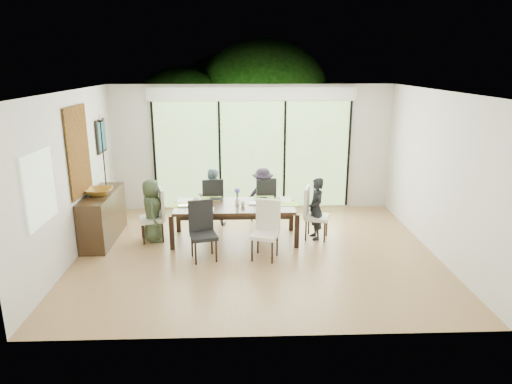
{
  "coord_description": "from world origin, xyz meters",
  "views": [
    {
      "loc": [
        -0.27,
        -7.23,
        3.13
      ],
      "look_at": [
        0.0,
        0.25,
        1.0
      ],
      "focal_mm": 32.0,
      "sensor_mm": 36.0,
      "label": 1
    }
  ],
  "objects_px": {
    "cup_c": "(278,200)",
    "sideboard": "(103,216)",
    "person_left_end": "(152,211)",
    "chair_right_end": "(317,213)",
    "chair_near_left": "(203,231)",
    "person_far_left": "(212,197)",
    "person_far_right": "(263,196)",
    "chair_left_end": "(151,215)",
    "chair_far_left": "(212,201)",
    "cup_a": "(196,200)",
    "laptop": "(187,206)",
    "bowl": "(99,192)",
    "chair_far_right": "(263,200)",
    "chair_near_right": "(265,231)",
    "vase": "(237,201)",
    "person_right_end": "(316,209)",
    "table_top": "(235,206)"
  },
  "relations": [
    {
      "from": "person_far_right",
      "to": "laptop",
      "type": "height_order",
      "value": "person_far_right"
    },
    {
      "from": "chair_far_left",
      "to": "cup_a",
      "type": "height_order",
      "value": "chair_far_left"
    },
    {
      "from": "chair_far_left",
      "to": "cup_a",
      "type": "xyz_separation_m",
      "value": [
        -0.25,
        -0.7,
        0.22
      ]
    },
    {
      "from": "table_top",
      "to": "chair_left_end",
      "type": "xyz_separation_m",
      "value": [
        -1.5,
        0.0,
        -0.15
      ]
    },
    {
      "from": "cup_a",
      "to": "laptop",
      "type": "bearing_deg",
      "value": -120.96
    },
    {
      "from": "sideboard",
      "to": "bowl",
      "type": "xyz_separation_m",
      "value": [
        0.0,
        -0.1,
        0.5
      ]
    },
    {
      "from": "chair_left_end",
      "to": "chair_far_left",
      "type": "xyz_separation_m",
      "value": [
        1.05,
        0.85,
        0.0
      ]
    },
    {
      "from": "chair_near_left",
      "to": "vase",
      "type": "xyz_separation_m",
      "value": [
        0.55,
        0.92,
        0.23
      ]
    },
    {
      "from": "cup_a",
      "to": "bowl",
      "type": "height_order",
      "value": "bowl"
    },
    {
      "from": "cup_a",
      "to": "cup_c",
      "type": "xyz_separation_m",
      "value": [
        1.5,
        -0.05,
        0.0
      ]
    },
    {
      "from": "person_left_end",
      "to": "chair_near_left",
      "type": "bearing_deg",
      "value": -140.14
    },
    {
      "from": "person_far_right",
      "to": "vase",
      "type": "distance_m",
      "value": 0.94
    },
    {
      "from": "chair_near_left",
      "to": "person_left_end",
      "type": "relative_size",
      "value": 0.85
    },
    {
      "from": "chair_left_end",
      "to": "person_far_right",
      "type": "distance_m",
      "value": 2.21
    },
    {
      "from": "chair_near_left",
      "to": "cup_a",
      "type": "distance_m",
      "value": 1.06
    },
    {
      "from": "cup_c",
      "to": "sideboard",
      "type": "relative_size",
      "value": 0.07
    },
    {
      "from": "person_left_end",
      "to": "cup_c",
      "type": "height_order",
      "value": "person_left_end"
    },
    {
      "from": "chair_near_left",
      "to": "person_far_left",
      "type": "bearing_deg",
      "value": 73.0
    },
    {
      "from": "chair_far_right",
      "to": "chair_near_right",
      "type": "xyz_separation_m",
      "value": [
        -0.05,
        -1.72,
        0.0
      ]
    },
    {
      "from": "chair_left_end",
      "to": "laptop",
      "type": "relative_size",
      "value": 3.33
    },
    {
      "from": "chair_right_end",
      "to": "person_left_end",
      "type": "bearing_deg",
      "value": 107.07
    },
    {
      "from": "person_left_end",
      "to": "chair_right_end",
      "type": "bearing_deg",
      "value": -98.54
    },
    {
      "from": "person_left_end",
      "to": "cup_a",
      "type": "relative_size",
      "value": 10.4
    },
    {
      "from": "chair_near_right",
      "to": "person_far_right",
      "type": "xyz_separation_m",
      "value": [
        0.05,
        1.7,
        0.08
      ]
    },
    {
      "from": "chair_near_right",
      "to": "bowl",
      "type": "relative_size",
      "value": 2.09
    },
    {
      "from": "person_right_end",
      "to": "sideboard",
      "type": "height_order",
      "value": "person_right_end"
    },
    {
      "from": "chair_far_left",
      "to": "person_right_end",
      "type": "height_order",
      "value": "person_right_end"
    },
    {
      "from": "person_right_end",
      "to": "chair_far_left",
      "type": "bearing_deg",
      "value": -122.41
    },
    {
      "from": "laptop",
      "to": "bowl",
      "type": "bearing_deg",
      "value": 170.67
    },
    {
      "from": "chair_far_right",
      "to": "person_far_right",
      "type": "bearing_deg",
      "value": 71.76
    },
    {
      "from": "chair_near_left",
      "to": "cup_c",
      "type": "relative_size",
      "value": 8.87
    },
    {
      "from": "chair_near_right",
      "to": "person_left_end",
      "type": "relative_size",
      "value": 0.85
    },
    {
      "from": "chair_near_left",
      "to": "vase",
      "type": "relative_size",
      "value": 9.17
    },
    {
      "from": "chair_near_right",
      "to": "person_right_end",
      "type": "bearing_deg",
      "value": 60.11
    },
    {
      "from": "person_far_left",
      "to": "chair_right_end",
      "type": "bearing_deg",
      "value": 155.48
    },
    {
      "from": "table_top",
      "to": "cup_a",
      "type": "height_order",
      "value": "cup_a"
    },
    {
      "from": "chair_near_right",
      "to": "person_far_left",
      "type": "relative_size",
      "value": 0.85
    },
    {
      "from": "person_far_left",
      "to": "cup_a",
      "type": "distance_m",
      "value": 0.74
    },
    {
      "from": "person_far_right",
      "to": "person_right_end",
      "type": "bearing_deg",
      "value": 138.21
    },
    {
      "from": "person_right_end",
      "to": "laptop",
      "type": "height_order",
      "value": "person_right_end"
    },
    {
      "from": "table_top",
      "to": "chair_near_right",
      "type": "height_order",
      "value": "chair_near_right"
    },
    {
      "from": "chair_left_end",
      "to": "chair_right_end",
      "type": "height_order",
      "value": "same"
    },
    {
      "from": "chair_right_end",
      "to": "cup_c",
      "type": "height_order",
      "value": "chair_right_end"
    },
    {
      "from": "table_top",
      "to": "cup_c",
      "type": "distance_m",
      "value": 0.81
    },
    {
      "from": "cup_c",
      "to": "sideboard",
      "type": "height_order",
      "value": "sideboard"
    },
    {
      "from": "table_top",
      "to": "chair_near_right",
      "type": "bearing_deg",
      "value": -60.11
    },
    {
      "from": "sideboard",
      "to": "person_right_end",
      "type": "bearing_deg",
      "value": -1.3
    },
    {
      "from": "chair_right_end",
      "to": "person_far_right",
      "type": "bearing_deg",
      "value": 65.92
    },
    {
      "from": "cup_c",
      "to": "bowl",
      "type": "xyz_separation_m",
      "value": [
        -3.19,
        -0.11,
        0.23
      ]
    },
    {
      "from": "person_far_left",
      "to": "person_far_right",
      "type": "distance_m",
      "value": 1.0
    }
  ]
}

